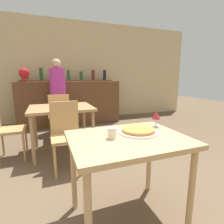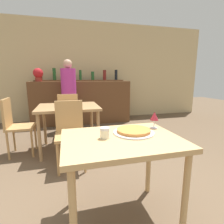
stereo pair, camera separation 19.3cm
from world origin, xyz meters
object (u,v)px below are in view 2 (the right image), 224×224
object	(u,v)px
chair_far_side_back	(68,113)
person_standing	(69,93)
wine_glass	(154,116)
potted_plant	(38,74)
chair_far_side_left	(15,123)
pizza_tray	(134,131)
cheese_shaker	(105,133)
chair_far_side_front	(70,129)

from	to	relation	value
chair_far_side_back	person_standing	size ratio (longest dim) A/B	0.56
wine_glass	potted_plant	distance (m)	3.62
person_standing	potted_plant	bearing A→B (deg)	143.31
chair_far_side_left	pizza_tray	distance (m)	2.13
chair_far_side_left	cheese_shaker	xyz separation A→B (m)	(1.08, -1.69, 0.28)
chair_far_side_front	wine_glass	distance (m)	1.27
chair_far_side_left	wine_glass	distance (m)	2.24
person_standing	chair_far_side_front	bearing A→B (deg)	-91.44
cheese_shaker	wine_glass	size ratio (longest dim) A/B	0.55
chair_far_side_front	chair_far_side_back	bearing A→B (deg)	90.00
chair_far_side_front	chair_far_side_back	world-z (taller)	same
chair_far_side_back	person_standing	world-z (taller)	person_standing
person_standing	wine_glass	world-z (taller)	person_standing
chair_far_side_front	potted_plant	bearing A→B (deg)	105.83
cheese_shaker	chair_far_side_back	bearing A→B (deg)	96.30
chair_far_side_back	potted_plant	size ratio (longest dim) A/B	2.81
chair_far_side_back	person_standing	xyz separation A→B (m)	(0.05, 0.65, 0.35)
chair_far_side_back	pizza_tray	bearing A→B (deg)	103.28
person_standing	wine_glass	size ratio (longest dim) A/B	10.32
cheese_shaker	person_standing	xyz separation A→B (m)	(-0.20, 2.92, 0.08)
chair_far_side_front	chair_far_side_back	xyz separation A→B (m)	(0.00, 1.17, 0.00)
chair_far_side_front	potted_plant	world-z (taller)	potted_plant
chair_far_side_back	wine_glass	world-z (taller)	wine_glass
chair_far_side_left	potted_plant	distance (m)	1.94
person_standing	chair_far_side_left	bearing A→B (deg)	-125.33
chair_far_side_back	chair_far_side_left	distance (m)	1.01
chair_far_side_left	potted_plant	world-z (taller)	potted_plant
chair_far_side_back	wine_glass	xyz separation A→B (m)	(0.77, -2.11, 0.35)
chair_far_side_front	wine_glass	bearing A→B (deg)	-50.86
cheese_shaker	pizza_tray	bearing A→B (deg)	12.54
chair_far_side_front	cheese_shaker	distance (m)	1.16
chair_far_side_left	pizza_tray	bearing A→B (deg)	-140.27
chair_far_side_front	pizza_tray	size ratio (longest dim) A/B	2.60
chair_far_side_left	wine_glass	size ratio (longest dim) A/B	5.80
pizza_tray	cheese_shaker	size ratio (longest dim) A/B	4.03
chair_far_side_left	person_standing	xyz separation A→B (m)	(0.88, 1.23, 0.35)
cheese_shaker	potted_plant	world-z (taller)	potted_plant
chair_far_side_front	wine_glass	xyz separation A→B (m)	(0.77, -0.94, 0.35)
pizza_tray	cheese_shaker	world-z (taller)	cheese_shaker
cheese_shaker	wine_glass	distance (m)	0.55
cheese_shaker	potted_plant	bearing A→B (deg)	104.87
chair_far_side_front	pizza_tray	distance (m)	1.19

